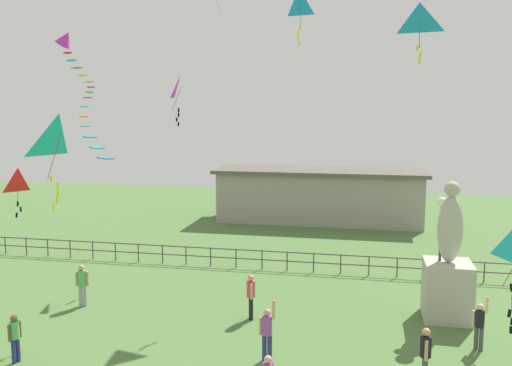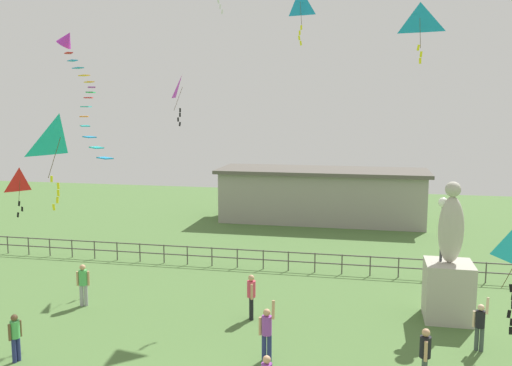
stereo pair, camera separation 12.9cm
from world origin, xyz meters
name	(u,v)px [view 1 (the left image)]	position (x,y,z in m)	size (l,w,h in m)	color
statue_monument	(448,276)	(7.75, 9.24, 1.64)	(1.69, 1.69, 5.15)	#B2AD9E
lamppost	(441,231)	(7.45, 9.37, 3.29)	(0.36, 0.36, 4.54)	#38383D
person_0	(267,330)	(1.83, 4.54, 0.99)	(0.51, 0.31, 1.97)	navy
person_1	(15,335)	(-5.71, 2.91, 0.87)	(0.28, 0.44, 1.52)	navy
person_2	(82,283)	(-6.13, 7.70, 0.97)	(0.49, 0.31, 1.68)	#99999E
person_4	(251,294)	(0.65, 7.71, 0.98)	(0.31, 0.50, 1.70)	black
person_5	(480,323)	(8.39, 6.64, 0.92)	(0.46, 0.35, 1.83)	#3F4C47
person_6	(425,353)	(6.45, 3.93, 0.98)	(0.31, 0.51, 1.70)	#3F4C47
kite_0	(419,20)	(6.31, 8.48, 10.72)	(1.23, 0.88, 1.95)	#198CD1
kite_1	(19,182)	(-8.36, 7.27, 4.95)	(0.67, 0.79, 1.95)	red
kite_3	(299,3)	(1.66, 13.03, 12.25)	(0.93, 0.55, 2.40)	#198CD1
kite_4	(60,140)	(-4.33, 3.67, 6.83)	(1.11, 1.30, 2.91)	#19B2B2
kite_5	(181,89)	(-4.04, 13.80, 8.69)	(0.82, 0.99, 2.42)	#B22DB2
streamer_kite	(69,50)	(-6.22, 7.69, 9.89)	(5.26, 6.62, 4.39)	#B22DB2
waterfront_railing	(259,257)	(-0.28, 14.00, 0.62)	(36.02, 0.06, 0.95)	#4C4742
pavilion_building	(320,195)	(1.62, 26.00, 1.83)	(14.23, 4.89, 3.62)	gray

